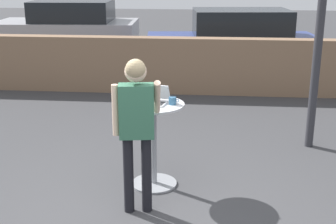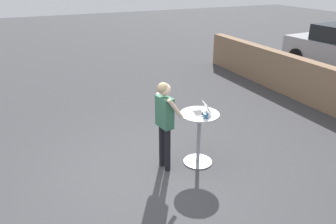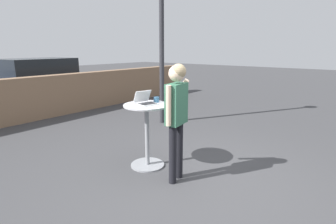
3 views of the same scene
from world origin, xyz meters
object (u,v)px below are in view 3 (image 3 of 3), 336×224
(cafe_table, at_px, (147,129))
(parked_car_near_street, at_px, (35,81))
(coffee_mug, at_px, (156,100))
(street_lamp, at_px, (161,4))
(laptop, at_px, (146,101))
(standing_person, at_px, (176,109))

(cafe_table, height_order, parked_car_near_street, parked_car_near_street)
(coffee_mug, height_order, parked_car_near_street, parked_car_near_street)
(cafe_table, distance_m, street_lamp, 3.47)
(street_lamp, bearing_deg, laptop, -145.42)
(laptop, height_order, street_lamp, street_lamp)
(coffee_mug, height_order, street_lamp, street_lamp)
(street_lamp, bearing_deg, cafe_table, -145.07)
(cafe_table, bearing_deg, standing_person, -98.50)
(cafe_table, distance_m, standing_person, 0.81)
(cafe_table, xyz_separation_m, coffee_mug, (0.22, -0.01, 0.45))
(street_lamp, bearing_deg, standing_person, -136.06)
(laptop, xyz_separation_m, parked_car_near_street, (1.20, 6.40, -0.30))
(coffee_mug, distance_m, street_lamp, 3.05)
(standing_person, relative_size, street_lamp, 0.37)
(cafe_table, xyz_separation_m, street_lamp, (2.14, 1.50, 2.29))
(cafe_table, bearing_deg, coffee_mug, -2.39)
(parked_car_near_street, bearing_deg, street_lamp, -79.27)
(laptop, distance_m, coffee_mug, 0.21)
(cafe_table, relative_size, standing_person, 0.61)
(standing_person, bearing_deg, cafe_table, 81.50)
(standing_person, height_order, street_lamp, street_lamp)
(parked_car_near_street, height_order, street_lamp, street_lamp)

